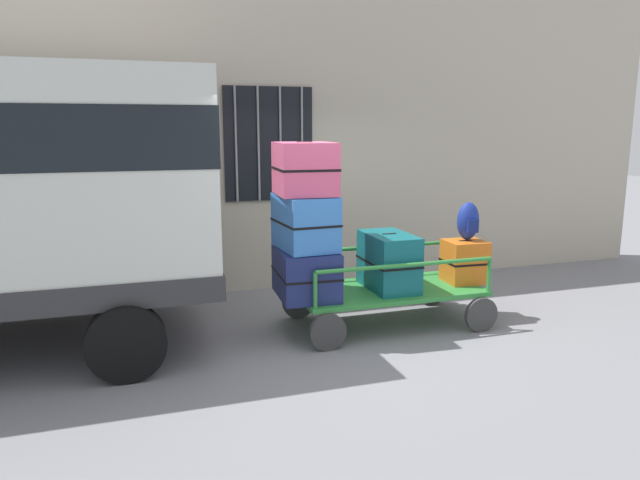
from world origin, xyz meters
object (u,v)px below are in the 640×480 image
luggage_cart (387,294)px  suitcase_left_middle (305,222)px  suitcase_left_top (305,169)px  backpack (468,221)px  suitcase_midleft_bottom (389,261)px  suitcase_left_bottom (306,273)px  suitcase_center_bottom (465,261)px

luggage_cart → suitcase_left_middle: bearing=-179.6°
suitcase_left_top → backpack: suitcase_left_top is taller
suitcase_left_top → suitcase_midleft_bottom: 1.43m
suitcase_left_bottom → luggage_cart: bearing=1.3°
luggage_cart → suitcase_left_bottom: (-0.97, -0.02, 0.33)m
suitcase_left_top → suitcase_midleft_bottom: bearing=-1.5°
backpack → suitcase_left_bottom: bearing=-180.0°
suitcase_left_bottom → suitcase_left_top: size_ratio=1.16×
suitcase_left_middle → suitcase_left_bottom: bearing=-90.0°
suitcase_center_bottom → backpack: 0.47m
suitcase_left_top → suitcase_center_bottom: suitcase_left_top is taller
suitcase_left_bottom → suitcase_midleft_bottom: bearing=0.0°
suitcase_left_middle → backpack: 1.97m
suitcase_midleft_bottom → suitcase_center_bottom: size_ratio=1.60×
luggage_cart → suitcase_midleft_bottom: 0.39m
backpack → suitcase_midleft_bottom: bearing=-179.9°
suitcase_left_top → backpack: size_ratio=1.67×
suitcase_left_bottom → suitcase_center_bottom: size_ratio=1.71×
suitcase_center_bottom → backpack: bearing=27.4°
suitcase_left_bottom → suitcase_center_bottom: (1.94, -0.02, -0.01)m
luggage_cart → suitcase_center_bottom: suitcase_center_bottom is taller
backpack → suitcase_left_top: bearing=179.3°
suitcase_midleft_bottom → luggage_cart: bearing=90.0°
suitcase_left_middle → suitcase_center_bottom: 2.02m
suitcase_left_middle → backpack: bearing=-0.4°
suitcase_midleft_bottom → backpack: size_ratio=1.81×
suitcase_left_top → backpack: (1.97, -0.02, -0.65)m
suitcase_left_bottom → suitcase_midleft_bottom: suitcase_midleft_bottom is taller
luggage_cart → suitcase_left_top: (-0.97, 0.00, 1.45)m
luggage_cart → backpack: size_ratio=4.94×
luggage_cart → backpack: bearing=-1.2°
suitcase_left_top → suitcase_midleft_bottom: size_ratio=0.92×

